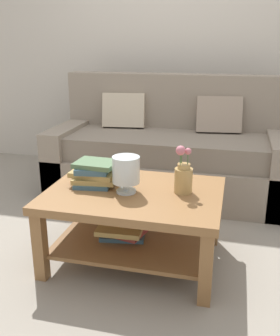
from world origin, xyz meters
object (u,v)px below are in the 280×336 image
at_px(book_stack_main, 95,173).
at_px(glass_hurricane_vase, 126,171).
at_px(couch, 169,153).
at_px(coffee_table, 133,212).
at_px(flower_pitcher, 183,175).

height_order(book_stack_main, glass_hurricane_vase, glass_hurricane_vase).
bearing_deg(couch, coffee_table, -90.36).
distance_m(book_stack_main, glass_hurricane_vase, 0.25).
bearing_deg(flower_pitcher, coffee_table, -170.84).
bearing_deg(coffee_table, book_stack_main, 170.18).
relative_size(coffee_table, glass_hurricane_vase, 4.73).
relative_size(coffee_table, flower_pitcher, 3.56).
relative_size(book_stack_main, glass_hurricane_vase, 1.35).
bearing_deg(book_stack_main, flower_pitcher, 0.23).
distance_m(couch, book_stack_main, 1.25).
distance_m(couch, flower_pitcher, 1.26).
bearing_deg(flower_pitcher, couch, 103.58).
height_order(coffee_table, book_stack_main, book_stack_main).
distance_m(book_stack_main, flower_pitcher, 0.57).
distance_m(glass_hurricane_vase, flower_pitcher, 0.34).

